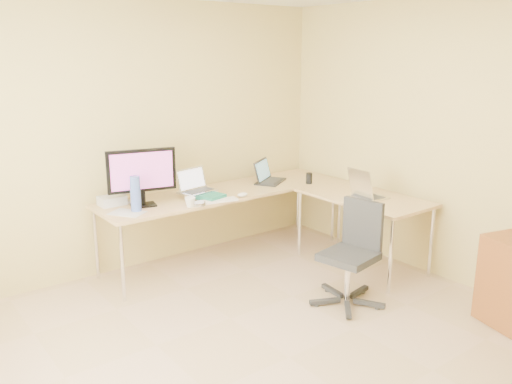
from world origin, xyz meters
TOP-DOWN VIEW (x-y plane):
  - floor at (0.00, 0.00)m, footprint 4.50×4.50m
  - wall_back at (0.00, 2.25)m, footprint 4.50×0.00m
  - wall_right at (2.10, 0.00)m, footprint 0.00×4.50m
  - desk_main at (0.72, 1.85)m, footprint 2.65×0.70m
  - desk_return at (1.70, 0.85)m, footprint 0.70×1.30m
  - monitor at (-0.19, 1.85)m, footprint 0.65×0.34m
  - book_stack at (0.43, 1.70)m, footprint 0.27×0.33m
  - laptop_center at (0.38, 1.82)m, footprint 0.40×0.33m
  - laptop_black at (1.33, 1.86)m, footprint 0.48×0.45m
  - keyboard at (0.43, 1.55)m, footprint 0.42×0.19m
  - mouse at (0.73, 1.55)m, footprint 0.12×0.09m
  - mug at (0.14, 1.55)m, footprint 0.13×0.13m
  - cd_stack at (0.23, 1.55)m, footprint 0.16×0.16m
  - water_bottle at (-0.31, 1.72)m, footprint 0.11×0.11m
  - papers at (-0.40, 1.72)m, footprint 0.33×0.35m
  - white_box at (-0.40, 2.05)m, footprint 0.23×0.17m
  - desk_fan at (-0.27, 2.05)m, footprint 0.27×0.27m
  - black_cup at (1.62, 1.55)m, footprint 0.08×0.08m
  - laptop_return at (1.67, 0.77)m, footprint 0.38×0.31m
  - office_chair at (0.96, 0.34)m, footprint 0.62×0.62m

SIDE VIEW (x-z plane):
  - floor at x=0.00m, z-range 0.00..0.00m
  - desk_main at x=0.72m, z-range 0.00..0.73m
  - desk_return at x=1.70m, z-range 0.00..0.73m
  - office_chair at x=0.96m, z-range 0.05..0.95m
  - papers at x=-0.40m, z-range 0.73..0.74m
  - keyboard at x=0.43m, z-range 0.73..0.75m
  - cd_stack at x=0.23m, z-range 0.73..0.76m
  - mouse at x=0.73m, z-range 0.73..0.77m
  - book_stack at x=0.43m, z-range 0.73..0.78m
  - white_box at x=-0.40m, z-range 0.73..0.82m
  - mug at x=0.14m, z-range 0.73..0.82m
  - black_cup at x=1.62m, z-range 0.73..0.85m
  - laptop_black at x=1.33m, z-range 0.73..0.98m
  - laptop_return at x=1.67m, z-range 0.73..0.98m
  - desk_fan at x=-0.27m, z-range 0.73..1.04m
  - water_bottle at x=-0.31m, z-range 0.73..1.05m
  - laptop_center at x=0.38m, z-range 0.78..1.00m
  - monitor at x=-0.19m, z-range 0.73..1.26m
  - wall_back at x=0.00m, z-range -0.95..3.55m
  - wall_right at x=2.10m, z-range -0.95..3.55m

